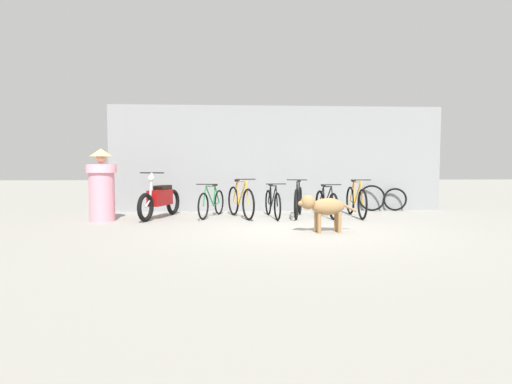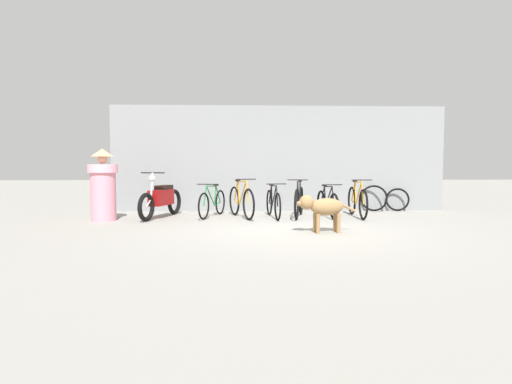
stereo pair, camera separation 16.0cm
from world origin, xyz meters
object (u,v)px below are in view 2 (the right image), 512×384
(bicycle_5, at_px, (357,201))
(stray_dog, at_px, (322,207))
(bicycle_2, at_px, (273,203))
(spare_tire_left, at_px, (374,198))
(person_in_robes, at_px, (103,185))
(bicycle_4, at_px, (327,203))
(spare_tire_right, at_px, (398,200))
(bicycle_3, at_px, (299,202))
(motorcycle, at_px, (161,199))
(bicycle_1, at_px, (241,202))
(bicycle_0, at_px, (212,203))

(bicycle_5, distance_m, stray_dog, 2.59)
(bicycle_2, height_order, spare_tire_left, bicycle_2)
(person_in_robes, bearing_deg, bicycle_5, -135.18)
(bicycle_4, xyz_separation_m, spare_tire_right, (2.18, 1.24, -0.02))
(bicycle_5, bearing_deg, spare_tire_right, 131.94)
(stray_dog, bearing_deg, bicycle_3, -95.78)
(bicycle_4, bearing_deg, spare_tire_right, 114.70)
(bicycle_5, height_order, motorcycle, motorcycle)
(bicycle_1, distance_m, bicycle_3, 1.37)
(bicycle_2, height_order, bicycle_3, bicycle_3)
(bicycle_4, height_order, motorcycle, motorcycle)
(bicycle_4, distance_m, person_in_robes, 5.10)
(bicycle_2, relative_size, person_in_robes, 1.05)
(bicycle_0, relative_size, bicycle_3, 0.95)
(bicycle_5, relative_size, motorcycle, 0.91)
(bicycle_4, relative_size, spare_tire_left, 2.31)
(motorcycle, height_order, spare_tire_right, motorcycle)
(bicycle_3, xyz_separation_m, person_in_robes, (-4.41, -0.47, 0.42))
(bicycle_3, bearing_deg, spare_tire_left, 132.03)
(bicycle_4, bearing_deg, stray_dog, -19.51)
(bicycle_3, height_order, bicycle_4, bicycle_3)
(bicycle_3, xyz_separation_m, bicycle_4, (0.66, -0.06, -0.04))
(bicycle_2, xyz_separation_m, spare_tire_right, (3.46, 1.28, -0.03))
(bicycle_3, height_order, person_in_robes, person_in_robes)
(person_in_robes, relative_size, spare_tire_left, 2.26)
(bicycle_2, relative_size, spare_tire_left, 2.36)
(bicycle_3, bearing_deg, bicycle_0, -78.75)
(bicycle_1, relative_size, bicycle_2, 0.99)
(stray_dog, xyz_separation_m, person_in_robes, (-4.49, 1.81, 0.32))
(bicycle_4, bearing_deg, spare_tire_left, 123.74)
(bicycle_2, xyz_separation_m, bicycle_3, (0.62, 0.11, 0.03))
(spare_tire_right, bearing_deg, bicycle_2, -159.65)
(stray_dog, distance_m, spare_tire_left, 4.04)
(spare_tire_left, bearing_deg, spare_tire_right, 1.09)
(bicycle_3, distance_m, person_in_robes, 4.45)
(bicycle_2, distance_m, spare_tire_right, 3.69)
(stray_dog, bearing_deg, spare_tire_left, -129.40)
(bicycle_1, height_order, motorcycle, motorcycle)
(bicycle_0, height_order, spare_tire_right, bicycle_0)
(spare_tire_right, bearing_deg, bicycle_1, -163.69)
(stray_dog, relative_size, person_in_robes, 0.71)
(spare_tire_left, bearing_deg, stray_dog, -121.48)
(bicycle_1, height_order, stray_dog, bicycle_1)
(bicycle_5, bearing_deg, motorcycle, -88.18)
(motorcycle, bearing_deg, spare_tire_right, 117.80)
(bicycle_0, xyz_separation_m, bicycle_4, (2.71, -0.16, -0.01))
(bicycle_2, height_order, spare_tire_right, bicycle_2)
(bicycle_2, relative_size, spare_tire_right, 2.68)
(stray_dog, distance_m, person_in_robes, 4.85)
(bicycle_3, xyz_separation_m, bicycle_5, (1.38, -0.03, 0.00))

